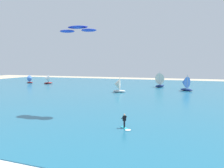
{
  "coord_description": "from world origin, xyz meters",
  "views": [
    {
      "loc": [
        9.6,
        -5.41,
        7.45
      ],
      "look_at": [
        0.96,
        19.1,
        5.0
      ],
      "focal_mm": 32.97,
      "sensor_mm": 36.0,
      "label": 1
    }
  ],
  "objects_px": {
    "kitesurfer": "(125,123)",
    "kite": "(78,29)",
    "sailboat_heeled_over": "(117,85)",
    "sailboat_far_left": "(185,84)",
    "sailboat_near_shore": "(31,79)",
    "sailboat_center_horizon": "(47,79)",
    "sailboat_far_right": "(161,80)"
  },
  "relations": [
    {
      "from": "sailboat_center_horizon",
      "to": "sailboat_far_right",
      "type": "xyz_separation_m",
      "value": [
        42.43,
        3.27,
        0.55
      ]
    },
    {
      "from": "sailboat_center_horizon",
      "to": "sailboat_near_shore",
      "type": "bearing_deg",
      "value": 176.83
    },
    {
      "from": "kite",
      "to": "sailboat_far_left",
      "type": "relative_size",
      "value": 1.29
    },
    {
      "from": "kitesurfer",
      "to": "sailboat_far_right",
      "type": "xyz_separation_m",
      "value": [
        -0.88,
        46.56,
        1.74
      ]
    },
    {
      "from": "kitesurfer",
      "to": "kite",
      "type": "distance_m",
      "value": 15.35
    },
    {
      "from": "sailboat_far_left",
      "to": "sailboat_near_shore",
      "type": "bearing_deg",
      "value": 175.23
    },
    {
      "from": "sailboat_far_left",
      "to": "sailboat_near_shore",
      "type": "height_order",
      "value": "sailboat_far_left"
    },
    {
      "from": "sailboat_center_horizon",
      "to": "sailboat_heeled_over",
      "type": "distance_m",
      "value": 35.7
    },
    {
      "from": "kite",
      "to": "sailboat_center_horizon",
      "type": "bearing_deg",
      "value": 132.03
    },
    {
      "from": "sailboat_heeled_over",
      "to": "sailboat_far_right",
      "type": "bearing_deg",
      "value": 60.9
    },
    {
      "from": "sailboat_near_shore",
      "to": "sailboat_center_horizon",
      "type": "bearing_deg",
      "value": -3.17
    },
    {
      "from": "kitesurfer",
      "to": "sailboat_heeled_over",
      "type": "xyz_separation_m",
      "value": [
        -10.44,
        29.4,
        1.27
      ]
    },
    {
      "from": "kite",
      "to": "sailboat_far_right",
      "type": "distance_m",
      "value": 43.74
    },
    {
      "from": "kite",
      "to": "sailboat_far_left",
      "type": "distance_m",
      "value": 38.8
    },
    {
      "from": "sailboat_center_horizon",
      "to": "sailboat_far_right",
      "type": "distance_m",
      "value": 42.56
    },
    {
      "from": "kite",
      "to": "sailboat_near_shore",
      "type": "distance_m",
      "value": 59.05
    },
    {
      "from": "sailboat_far_right",
      "to": "sailboat_heeled_over",
      "type": "bearing_deg",
      "value": -119.1
    },
    {
      "from": "sailboat_far_left",
      "to": "sailboat_heeled_over",
      "type": "xyz_separation_m",
      "value": [
        -16.95,
        -9.51,
        -0.17
      ]
    },
    {
      "from": "sailboat_heeled_over",
      "to": "sailboat_far_left",
      "type": "bearing_deg",
      "value": 29.3
    },
    {
      "from": "sailboat_far_left",
      "to": "sailboat_far_right",
      "type": "relative_size",
      "value": 0.87
    },
    {
      "from": "kitesurfer",
      "to": "sailboat_center_horizon",
      "type": "bearing_deg",
      "value": 135.01
    },
    {
      "from": "kitesurfer",
      "to": "sailboat_heeled_over",
      "type": "relative_size",
      "value": 0.45
    },
    {
      "from": "kitesurfer",
      "to": "sailboat_near_shore",
      "type": "xyz_separation_m",
      "value": [
        -51.47,
        43.75,
        0.98
      ]
    },
    {
      "from": "kitesurfer",
      "to": "sailboat_heeled_over",
      "type": "bearing_deg",
      "value": 109.55
    },
    {
      "from": "kite",
      "to": "sailboat_heeled_over",
      "type": "bearing_deg",
      "value": 94.41
    },
    {
      "from": "sailboat_heeled_over",
      "to": "kite",
      "type": "bearing_deg",
      "value": -85.59
    },
    {
      "from": "sailboat_near_shore",
      "to": "sailboat_heeled_over",
      "type": "relative_size",
      "value": 0.85
    },
    {
      "from": "sailboat_near_shore",
      "to": "sailboat_far_left",
      "type": "bearing_deg",
      "value": -4.77
    },
    {
      "from": "kitesurfer",
      "to": "kite",
      "type": "relative_size",
      "value": 0.32
    },
    {
      "from": "sailboat_near_shore",
      "to": "sailboat_far_right",
      "type": "distance_m",
      "value": 50.67
    },
    {
      "from": "kitesurfer",
      "to": "kite",
      "type": "height_order",
      "value": "kite"
    },
    {
      "from": "kite",
      "to": "sailboat_center_horizon",
      "type": "relative_size",
      "value": 1.47
    }
  ]
}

